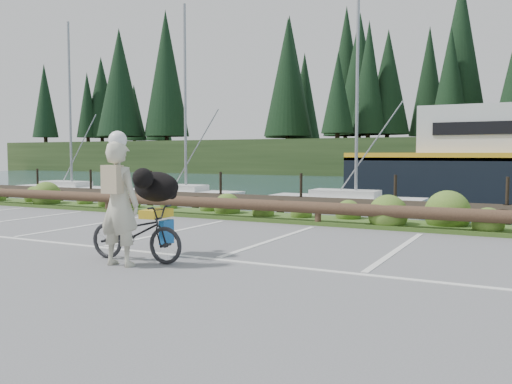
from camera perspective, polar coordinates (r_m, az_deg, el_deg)
ground at (r=9.75m, az=-3.19°, el=-6.69°), size 72.00×72.00×0.00m
harbor_backdrop at (r=86.90m, az=24.39°, el=2.45°), size 170.00×160.00×30.00m
vegetation_strip at (r=14.51m, az=7.52°, el=-2.99°), size 34.00×1.60×0.10m
log_rail at (r=13.86m, az=6.53°, el=-3.52°), size 32.00×0.30×0.60m
bicycle at (r=9.39m, az=-12.53°, el=-4.21°), size 1.86×0.71×0.96m
cyclist at (r=9.00m, az=-14.24°, el=-1.22°), size 0.75×0.51×2.02m
dog at (r=9.78m, az=-10.49°, el=0.56°), size 0.49×0.95×0.54m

